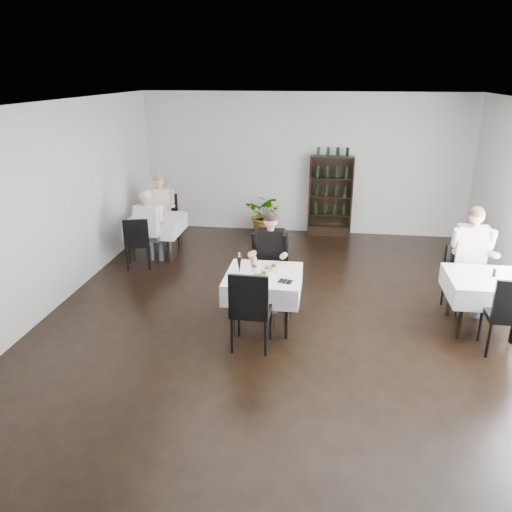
{
  "coord_description": "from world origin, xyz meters",
  "views": [
    {
      "loc": [
        0.49,
        -6.31,
        3.4
      ],
      "look_at": [
        -0.43,
        0.2,
        0.95
      ],
      "focal_mm": 35.0,
      "sensor_mm": 36.0,
      "label": 1
    }
  ],
  "objects": [
    {
      "name": "room_shell",
      "position": [
        0.0,
        0.0,
        1.5
      ],
      "size": [
        9.0,
        9.0,
        9.0
      ],
      "color": "black",
      "rests_on": "ground"
    },
    {
      "name": "wine_shelf",
      "position": [
        0.6,
        4.31,
        0.85
      ],
      "size": [
        0.9,
        0.28,
        1.75
      ],
      "color": "black",
      "rests_on": "ground"
    },
    {
      "name": "main_table",
      "position": [
        -0.3,
        0.0,
        0.62
      ],
      "size": [
        1.03,
        1.03,
        0.77
      ],
      "color": "black",
      "rests_on": "ground"
    },
    {
      "name": "left_table",
      "position": [
        -2.7,
        2.5,
        0.62
      ],
      "size": [
        0.98,
        0.98,
        0.77
      ],
      "color": "black",
      "rests_on": "ground"
    },
    {
      "name": "right_table",
      "position": [
        2.7,
        0.3,
        0.62
      ],
      "size": [
        0.98,
        0.98,
        0.77
      ],
      "color": "black",
      "rests_on": "ground"
    },
    {
      "name": "potted_tree",
      "position": [
        -0.77,
        4.09,
        0.46
      ],
      "size": [
        0.99,
        0.92,
        0.92
      ],
      "primitive_type": "imported",
      "rotation": [
        0.0,
        0.0,
        -0.27
      ],
      "color": "#27581E",
      "rests_on": "ground"
    },
    {
      "name": "main_chair_far",
      "position": [
        -0.22,
        0.66,
        0.51
      ],
      "size": [
        0.42,
        0.43,
        0.89
      ],
      "color": "black",
      "rests_on": "ground"
    },
    {
      "name": "main_chair_near",
      "position": [
        -0.37,
        -0.72,
        0.62
      ],
      "size": [
        0.51,
        0.52,
        1.09
      ],
      "color": "black",
      "rests_on": "ground"
    },
    {
      "name": "left_chair_far",
      "position": [
        -2.71,
        3.25,
        0.58
      ],
      "size": [
        0.61,
        0.61,
        1.01
      ],
      "color": "black",
      "rests_on": "ground"
    },
    {
      "name": "left_chair_near",
      "position": [
        -2.82,
        1.79,
        0.55
      ],
      "size": [
        0.55,
        0.55,
        0.96
      ],
      "color": "black",
      "rests_on": "ground"
    },
    {
      "name": "right_chair_far",
      "position": [
        2.56,
        0.96,
        0.55
      ],
      "size": [
        0.58,
        0.58,
        0.97
      ],
      "color": "black",
      "rests_on": "ground"
    },
    {
      "name": "right_chair_near",
      "position": [
        2.81,
        -0.38,
        0.6
      ],
      "size": [
        0.5,
        0.5,
        1.06
      ],
      "color": "black",
      "rests_on": "ground"
    },
    {
      "name": "diner_main",
      "position": [
        -0.29,
        0.65,
        0.85
      ],
      "size": [
        0.56,
        0.56,
        1.46
      ],
      "color": "#414149",
      "rests_on": "ground"
    },
    {
      "name": "diner_left_far",
      "position": [
        -2.76,
        2.98,
        0.87
      ],
      "size": [
        0.65,
        0.69,
        1.5
      ],
      "color": "#414149",
      "rests_on": "ground"
    },
    {
      "name": "diner_left_near",
      "position": [
        -2.64,
        1.94,
        0.84
      ],
      "size": [
        0.56,
        0.56,
        1.44
      ],
      "color": "#414149",
      "rests_on": "ground"
    },
    {
      "name": "diner_right_far",
      "position": [
        2.67,
        0.94,
        0.91
      ],
      "size": [
        0.6,
        0.61,
        1.57
      ],
      "color": "#414149",
      "rests_on": "ground"
    },
    {
      "name": "plate_far",
      "position": [
        -0.22,
        0.18,
        0.79
      ],
      "size": [
        0.25,
        0.25,
        0.07
      ],
      "color": "white",
      "rests_on": "main_table"
    },
    {
      "name": "plate_near",
      "position": [
        -0.33,
        -0.12,
        0.79
      ],
      "size": [
        0.29,
        0.29,
        0.08
      ],
      "color": "white",
      "rests_on": "main_table"
    },
    {
      "name": "pilsner_dark",
      "position": [
        -0.63,
        -0.03,
        0.89
      ],
      "size": [
        0.07,
        0.07,
        0.3
      ],
      "color": "black",
      "rests_on": "main_table"
    },
    {
      "name": "pilsner_lager",
      "position": [
        -0.48,
        0.08,
        0.88
      ],
      "size": [
        0.06,
        0.06,
        0.26
      ],
      "color": "gold",
      "rests_on": "main_table"
    },
    {
      "name": "coke_bottle",
      "position": [
        -0.44,
        0.08,
        0.87
      ],
      "size": [
        0.06,
        0.06,
        0.25
      ],
      "color": "silver",
      "rests_on": "main_table"
    },
    {
      "name": "napkin_cutlery",
      "position": [
        0.02,
        -0.24,
        0.78
      ],
      "size": [
        0.21,
        0.2,
        0.02
      ],
      "color": "black",
      "rests_on": "main_table"
    },
    {
      "name": "pepper_mill",
      "position": [
        2.82,
        0.34,
        0.82
      ],
      "size": [
        0.05,
        0.05,
        0.11
      ],
      "primitive_type": "cylinder",
      "rotation": [
        0.0,
        0.0,
        -0.12
      ],
      "color": "black",
      "rests_on": "right_table"
    }
  ]
}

